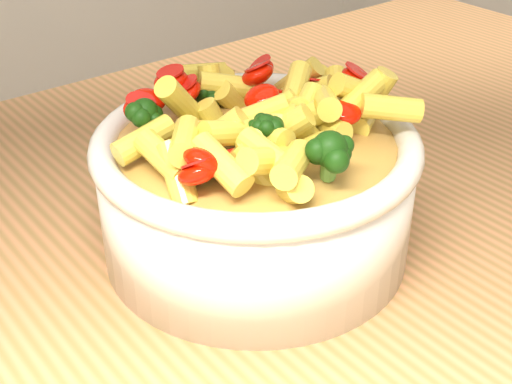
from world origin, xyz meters
TOP-DOWN VIEW (x-y plane):
  - table at (0.00, 0.00)m, footprint 1.20×0.80m
  - serving_bowl at (-0.10, -0.02)m, footprint 0.25×0.25m
  - pasta_salad at (-0.10, -0.02)m, footprint 0.20×0.20m

SIDE VIEW (x-z plane):
  - table at x=0.00m, z-range 0.35..1.25m
  - serving_bowl at x=-0.10m, z-range 0.90..1.01m
  - pasta_salad at x=-0.10m, z-range 1.00..1.04m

